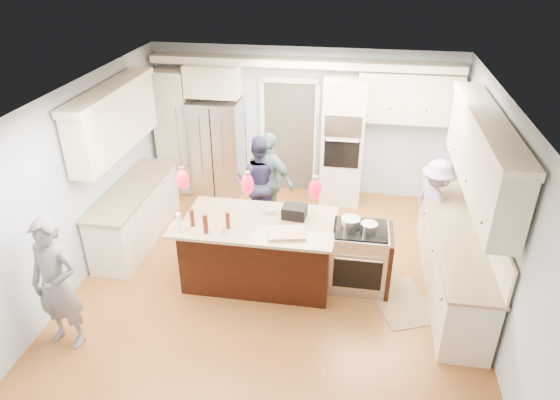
# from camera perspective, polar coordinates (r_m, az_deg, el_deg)

# --- Properties ---
(ground_plane) EXTENTS (6.00, 6.00, 0.00)m
(ground_plane) POSITION_cam_1_polar(r_m,az_deg,el_deg) (7.24, -0.45, -9.34)
(ground_plane) COLOR #985C29
(ground_plane) RESTS_ON ground
(room_shell) EXTENTS (5.54, 6.04, 2.72)m
(room_shell) POSITION_cam_1_polar(r_m,az_deg,el_deg) (6.30, -0.51, 3.86)
(room_shell) COLOR #B2BCC6
(room_shell) RESTS_ON ground
(refrigerator) EXTENTS (0.90, 0.70, 1.80)m
(refrigerator) POSITION_cam_1_polar(r_m,az_deg,el_deg) (9.35, -7.18, 5.98)
(refrigerator) COLOR #B7B7BC
(refrigerator) RESTS_ON ground
(oven_column) EXTENTS (0.72, 0.69, 2.30)m
(oven_column) POSITION_cam_1_polar(r_m,az_deg,el_deg) (8.94, 7.19, 6.63)
(oven_column) COLOR beige
(oven_column) RESTS_ON ground
(back_upper_cabinets) EXTENTS (5.30, 0.61, 2.54)m
(back_upper_cabinets) POSITION_cam_1_polar(r_m,az_deg,el_deg) (9.01, -2.27, 10.52)
(back_upper_cabinets) COLOR beige
(back_upper_cabinets) RESTS_ON ground
(right_counter_run) EXTENTS (0.64, 3.10, 2.51)m
(right_counter_run) POSITION_cam_1_polar(r_m,az_deg,el_deg) (6.99, 20.13, -2.40)
(right_counter_run) COLOR beige
(right_counter_run) RESTS_ON ground
(left_cabinets) EXTENTS (0.64, 2.30, 2.51)m
(left_cabinets) POSITION_cam_1_polar(r_m,az_deg,el_deg) (8.04, -16.95, 2.25)
(left_cabinets) COLOR beige
(left_cabinets) RESTS_ON ground
(kitchen_island) EXTENTS (2.10, 1.46, 1.12)m
(kitchen_island) POSITION_cam_1_polar(r_m,az_deg,el_deg) (7.05, -2.35, -5.66)
(kitchen_island) COLOR black
(kitchen_island) RESTS_ON ground
(island_range) EXTENTS (0.82, 0.71, 0.92)m
(island_range) POSITION_cam_1_polar(r_m,az_deg,el_deg) (7.03, 9.17, -6.48)
(island_range) COLOR #B7B7BC
(island_range) RESTS_ON ground
(pendant_lights) EXTENTS (1.75, 0.15, 1.03)m
(pendant_lights) POSITION_cam_1_polar(r_m,az_deg,el_deg) (5.90, -3.74, 1.85)
(pendant_lights) COLOR black
(pendant_lights) RESTS_ON ground
(person_bar_end) EXTENTS (0.67, 0.49, 1.71)m
(person_bar_end) POSITION_cam_1_polar(r_m,az_deg,el_deg) (6.35, -24.20, -8.80)
(person_bar_end) COLOR slate
(person_bar_end) RESTS_ON ground
(person_far_left) EXTENTS (0.78, 0.62, 1.58)m
(person_far_left) POSITION_cam_1_polar(r_m,az_deg,el_deg) (8.25, -2.36, 2.17)
(person_far_left) COLOR #28274C
(person_far_left) RESTS_ON ground
(person_far_right) EXTENTS (1.04, 0.81, 1.64)m
(person_far_right) POSITION_cam_1_polar(r_m,az_deg,el_deg) (8.21, -1.23, 2.27)
(person_far_right) COLOR slate
(person_far_right) RESTS_ON ground
(person_range_side) EXTENTS (0.88, 1.10, 1.49)m
(person_range_side) POSITION_cam_1_polar(r_m,az_deg,el_deg) (7.97, 17.33, -0.60)
(person_range_side) COLOR #9E8ABB
(person_range_side) RESTS_ON ground
(floor_rug) EXTENTS (1.03, 1.20, 0.01)m
(floor_rug) POSITION_cam_1_polar(r_m,az_deg,el_deg) (7.09, 13.68, -11.24)
(floor_rug) COLOR #917E4F
(floor_rug) RESTS_ON ground
(water_bottle) EXTENTS (0.06, 0.06, 0.26)m
(water_bottle) POSITION_cam_1_polar(r_m,az_deg,el_deg) (6.30, -11.47, -2.56)
(water_bottle) COLOR silver
(water_bottle) RESTS_ON kitchen_island
(beer_bottle_a) EXTENTS (0.07, 0.07, 0.23)m
(beer_bottle_a) POSITION_cam_1_polar(r_m,az_deg,el_deg) (6.40, -10.01, -2.04)
(beer_bottle_a) COLOR #451A0C
(beer_bottle_a) RESTS_ON kitchen_island
(beer_bottle_b) EXTENTS (0.07, 0.07, 0.26)m
(beer_bottle_b) POSITION_cam_1_polar(r_m,az_deg,el_deg) (6.23, -8.52, -2.70)
(beer_bottle_b) COLOR #451A0C
(beer_bottle_b) RESTS_ON kitchen_island
(beer_bottle_c) EXTENTS (0.06, 0.06, 0.22)m
(beer_bottle_c) POSITION_cam_1_polar(r_m,az_deg,el_deg) (6.29, -5.99, -2.36)
(beer_bottle_c) COLOR #451A0C
(beer_bottle_c) RESTS_ON kitchen_island
(drink_can) EXTENTS (0.06, 0.06, 0.11)m
(drink_can) POSITION_cam_1_polar(r_m,az_deg,el_deg) (6.20, -6.41, -3.55)
(drink_can) COLOR #B7B7BC
(drink_can) RESTS_ON kitchen_island
(cutting_board) EXTENTS (0.52, 0.41, 0.04)m
(cutting_board) POSITION_cam_1_polar(r_m,az_deg,el_deg) (6.19, 0.76, -3.80)
(cutting_board) COLOR tan
(cutting_board) RESTS_ON kitchen_island
(pot_large) EXTENTS (0.25, 0.25, 0.15)m
(pot_large) POSITION_cam_1_polar(r_m,az_deg,el_deg) (6.74, 8.07, -2.61)
(pot_large) COLOR #B7B7BC
(pot_large) RESTS_ON island_range
(pot_small) EXTENTS (0.22, 0.22, 0.11)m
(pot_small) POSITION_cam_1_polar(r_m,az_deg,el_deg) (6.72, 10.14, -3.06)
(pot_small) COLOR #B7B7BC
(pot_small) RESTS_ON island_range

